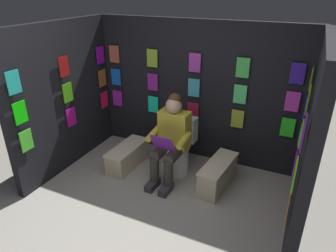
{
  "coord_description": "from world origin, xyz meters",
  "views": [
    {
      "loc": [
        -1.42,
        2.01,
        2.44
      ],
      "look_at": [
        0.02,
        -1.06,
        0.85
      ],
      "focal_mm": 32.42,
      "sensor_mm": 36.0,
      "label": 1
    }
  ],
  "objects_px": {
    "person_reading": "(170,139)",
    "comic_longbox_near": "(218,174)",
    "comic_longbox_far": "(128,156)",
    "toilet": "(178,150)"
  },
  "relations": [
    {
      "from": "person_reading",
      "to": "comic_longbox_near",
      "type": "relative_size",
      "value": 1.51
    },
    {
      "from": "comic_longbox_far",
      "to": "person_reading",
      "type": "bearing_deg",
      "value": -179.63
    },
    {
      "from": "toilet",
      "to": "person_reading",
      "type": "xyz_separation_m",
      "value": [
        0.01,
        0.23,
        0.27
      ]
    },
    {
      "from": "toilet",
      "to": "person_reading",
      "type": "height_order",
      "value": "person_reading"
    },
    {
      "from": "comic_longbox_near",
      "to": "comic_longbox_far",
      "type": "xyz_separation_m",
      "value": [
        1.35,
        0.06,
        -0.02
      ]
    },
    {
      "from": "person_reading",
      "to": "comic_longbox_near",
      "type": "bearing_deg",
      "value": -170.75
    },
    {
      "from": "person_reading",
      "to": "comic_longbox_far",
      "type": "bearing_deg",
      "value": 0.34
    },
    {
      "from": "person_reading",
      "to": "comic_longbox_near",
      "type": "height_order",
      "value": "person_reading"
    },
    {
      "from": "person_reading",
      "to": "comic_longbox_far",
      "type": "height_order",
      "value": "person_reading"
    },
    {
      "from": "comic_longbox_far",
      "to": "comic_longbox_near",
      "type": "bearing_deg",
      "value": -175.33
    }
  ]
}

